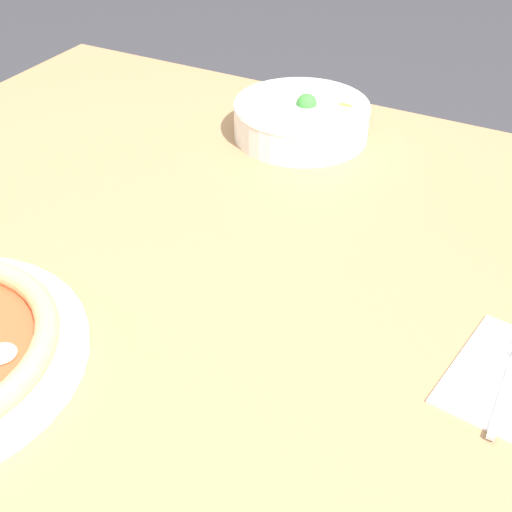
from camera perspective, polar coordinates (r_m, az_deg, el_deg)
name	(u,v)px	position (r m, az deg, el deg)	size (l,w,h in m)	color
dining_table	(171,310)	(0.96, -6.78, -4.34)	(1.14, 1.06, 0.75)	#99724C
bowl	(302,117)	(1.15, 3.71, 11.00)	(0.21, 0.21, 0.07)	white
fork	(509,379)	(0.76, 19.58, -9.23)	(0.02, 0.17, 0.00)	silver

